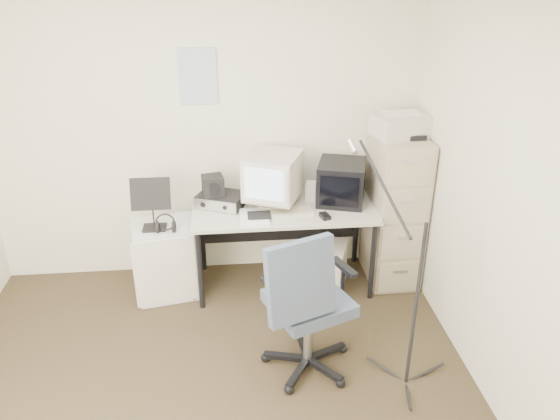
{
  "coord_description": "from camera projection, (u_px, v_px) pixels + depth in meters",
  "views": [
    {
      "loc": [
        0.2,
        -2.59,
        2.66
      ],
      "look_at": [
        0.55,
        0.95,
        0.95
      ],
      "focal_mm": 35.0,
      "sensor_mm": 36.0,
      "label": 1
    }
  ],
  "objects": [
    {
      "name": "floor",
      "position": [
        208.0,
        414.0,
        3.46
      ],
      "size": [
        3.6,
        3.6,
        0.01
      ],
      "primitive_type": "cube",
      "color": "#372F1D",
      "rests_on": "ground"
    },
    {
      "name": "wall_back",
      "position": [
        204.0,
        136.0,
        4.53
      ],
      "size": [
        3.6,
        0.02,
        2.5
      ],
      "primitive_type": "cube",
      "color": "silver",
      "rests_on": "ground"
    },
    {
      "name": "wall_right",
      "position": [
        517.0,
        225.0,
        3.07
      ],
      "size": [
        0.02,
        3.6,
        2.5
      ],
      "primitive_type": "cube",
      "color": "silver",
      "rests_on": "ground"
    },
    {
      "name": "wall_calendar",
      "position": [
        198.0,
        76.0,
        4.3
      ],
      "size": [
        0.3,
        0.02,
        0.44
      ],
      "primitive_type": "cube",
      "color": "white",
      "rests_on": "wall_back"
    },
    {
      "name": "filing_cabinet",
      "position": [
        394.0,
        210.0,
        4.64
      ],
      "size": [
        0.4,
        0.6,
        1.3
      ],
      "primitive_type": "cube",
      "color": "tan",
      "rests_on": "floor"
    },
    {
      "name": "printer",
      "position": [
        402.0,
        125.0,
        4.35
      ],
      "size": [
        0.5,
        0.4,
        0.17
      ],
      "primitive_type": "cube",
      "rotation": [
        0.0,
        0.0,
        0.25
      ],
      "color": "silver",
      "rests_on": "filing_cabinet"
    },
    {
      "name": "desk",
      "position": [
        284.0,
        246.0,
        4.65
      ],
      "size": [
        1.5,
        0.7,
        0.73
      ],
      "primitive_type": "cube",
      "color": "beige",
      "rests_on": "floor"
    },
    {
      "name": "crt_monitor",
      "position": [
        273.0,
        180.0,
        4.44
      ],
      "size": [
        0.54,
        0.55,
        0.45
      ],
      "primitive_type": "cube",
      "rotation": [
        0.0,
        0.0,
        -0.4
      ],
      "color": "silver",
      "rests_on": "desk"
    },
    {
      "name": "crt_tv",
      "position": [
        341.0,
        182.0,
        4.54
      ],
      "size": [
        0.47,
        0.49,
        0.34
      ],
      "primitive_type": "cube",
      "rotation": [
        0.0,
        0.0,
        -0.28
      ],
      "color": "black",
      "rests_on": "desk"
    },
    {
      "name": "desk_speaker",
      "position": [
        311.0,
        191.0,
        4.6
      ],
      "size": [
        0.1,
        0.1,
        0.16
      ],
      "primitive_type": "cube",
      "rotation": [
        0.0,
        0.0,
        -0.24
      ],
      "color": "beige",
      "rests_on": "desk"
    },
    {
      "name": "keyboard",
      "position": [
        285.0,
        213.0,
        4.38
      ],
      "size": [
        0.46,
        0.21,
        0.02
      ],
      "primitive_type": "cube",
      "rotation": [
        0.0,
        0.0,
        0.13
      ],
      "color": "silver",
      "rests_on": "desk"
    },
    {
      "name": "mouse",
      "position": [
        325.0,
        216.0,
        4.32
      ],
      "size": [
        0.09,
        0.12,
        0.03
      ],
      "primitive_type": "cube",
      "rotation": [
        0.0,
        0.0,
        0.24
      ],
      "color": "black",
      "rests_on": "desk"
    },
    {
      "name": "radio_receiver",
      "position": [
        221.0,
        200.0,
        4.51
      ],
      "size": [
        0.44,
        0.39,
        0.11
      ],
      "primitive_type": "cube",
      "rotation": [
        0.0,
        0.0,
        -0.39
      ],
      "color": "black",
      "rests_on": "desk"
    },
    {
      "name": "radio_speaker",
      "position": [
        213.0,
        185.0,
        4.44
      ],
      "size": [
        0.19,
        0.18,
        0.16
      ],
      "primitive_type": "cube",
      "rotation": [
        0.0,
        0.0,
        0.19
      ],
      "color": "black",
      "rests_on": "radio_receiver"
    },
    {
      "name": "papers",
      "position": [
        254.0,
        217.0,
        4.31
      ],
      "size": [
        0.23,
        0.31,
        0.02
      ],
      "primitive_type": "cube",
      "rotation": [
        0.0,
        0.0,
        0.0
      ],
      "color": "white",
      "rests_on": "desk"
    },
    {
      "name": "pc_tower",
      "position": [
        332.0,
        270.0,
        4.62
      ],
      "size": [
        0.33,
        0.47,
        0.4
      ],
      "primitive_type": "cube",
      "rotation": [
        0.0,
        0.0,
        -0.35
      ],
      "color": "silver",
      "rests_on": "floor"
    },
    {
      "name": "office_chair",
      "position": [
        309.0,
        300.0,
        3.61
      ],
      "size": [
        0.83,
        0.83,
        1.11
      ],
      "primitive_type": "cube",
      "rotation": [
        0.0,
        0.0,
        0.38
      ],
      "color": "slate",
      "rests_on": "floor"
    },
    {
      "name": "side_cart",
      "position": [
        167.0,
        259.0,
        4.55
      ],
      "size": [
        0.58,
        0.5,
        0.64
      ],
      "primitive_type": "cube",
      "rotation": [
        0.0,
        0.0,
        0.18
      ],
      "color": "silver",
      "rests_on": "floor"
    },
    {
      "name": "music_stand",
      "position": [
        152.0,
        203.0,
        4.26
      ],
      "size": [
        0.34,
        0.26,
        0.45
      ],
      "primitive_type": "cube",
      "rotation": [
        0.0,
        0.0,
        -0.35
      ],
      "color": "black",
      "rests_on": "side_cart"
    },
    {
      "name": "headphones",
      "position": [
        166.0,
        226.0,
        4.28
      ],
      "size": [
        0.19,
        0.19,
        0.03
      ],
      "primitive_type": "torus",
      "rotation": [
        0.0,
        0.0,
        -0.14
      ],
      "color": "black",
      "rests_on": "side_cart"
    },
    {
      "name": "mic_stand",
      "position": [
        419.0,
        283.0,
        3.37
      ],
      "size": [
        0.03,
        0.03,
        1.58
      ],
      "primitive_type": "cylinder",
      "rotation": [
        0.0,
        0.0,
        1.83
      ],
      "color": "black",
      "rests_on": "floor"
    }
  ]
}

